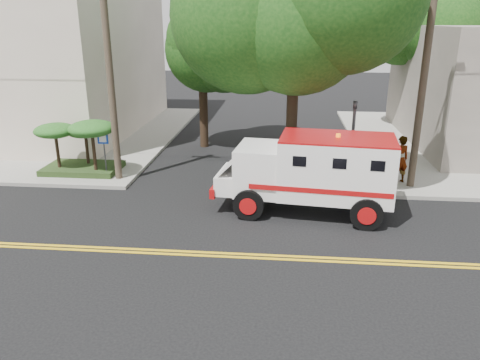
# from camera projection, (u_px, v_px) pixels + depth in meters

# --- Properties ---
(ground) EXTENTS (100.00, 100.00, 0.00)m
(ground) POSITION_uv_depth(u_px,v_px,m) (238.00, 256.00, 13.45)
(ground) COLOR black
(ground) RESTS_ON ground
(sidewalk_nw) EXTENTS (17.00, 17.00, 0.15)m
(sidewalk_nw) POSITION_uv_depth(u_px,v_px,m) (32.00, 134.00, 27.34)
(sidewalk_nw) COLOR gray
(sidewalk_nw) RESTS_ON ground
(utility_pole_left) EXTENTS (0.28, 0.28, 9.00)m
(utility_pole_left) POSITION_uv_depth(u_px,v_px,m) (110.00, 72.00, 18.13)
(utility_pole_left) COLOR #382D23
(utility_pole_left) RESTS_ON ground
(utility_pole_right) EXTENTS (0.28, 0.28, 9.00)m
(utility_pole_right) POSITION_uv_depth(u_px,v_px,m) (424.00, 75.00, 17.25)
(utility_pole_right) COLOR #382D23
(utility_pole_right) RESTS_ON ground
(tree_left) EXTENTS (4.48, 4.20, 7.70)m
(tree_left) POSITION_uv_depth(u_px,v_px,m) (207.00, 34.00, 22.91)
(tree_left) COLOR black
(tree_left) RESTS_ON ground
(tree_right) EXTENTS (4.80, 4.50, 8.20)m
(tree_right) POSITION_uv_depth(u_px,v_px,m) (428.00, 26.00, 25.50)
(tree_right) COLOR black
(tree_right) RESTS_ON ground
(traffic_signal) EXTENTS (0.15, 0.18, 3.60)m
(traffic_signal) POSITION_uv_depth(u_px,v_px,m) (353.00, 137.00, 17.65)
(traffic_signal) COLOR #3F3F42
(traffic_signal) RESTS_ON ground
(accessibility_sign) EXTENTS (0.45, 0.10, 2.02)m
(accessibility_sign) POSITION_uv_depth(u_px,v_px,m) (104.00, 148.00, 19.37)
(accessibility_sign) COLOR #3F3F42
(accessibility_sign) RESTS_ON ground
(palm_planter) EXTENTS (3.52, 2.63, 2.36)m
(palm_planter) POSITION_uv_depth(u_px,v_px,m) (79.00, 139.00, 19.81)
(palm_planter) COLOR #1E3314
(palm_planter) RESTS_ON sidewalk_nw
(armored_truck) EXTENTS (6.26, 3.01, 2.76)m
(armored_truck) POSITION_uv_depth(u_px,v_px,m) (312.00, 170.00, 15.99)
(armored_truck) COLOR white
(armored_truck) RESTS_ON ground
(pedestrian_a) EXTENTS (0.81, 0.65, 1.93)m
(pedestrian_a) POSITION_uv_depth(u_px,v_px,m) (400.00, 159.00, 18.77)
(pedestrian_a) COLOR gray
(pedestrian_a) RESTS_ON sidewalk_ne
(pedestrian_b) EXTENTS (1.05, 1.00, 1.71)m
(pedestrian_b) POSITION_uv_depth(u_px,v_px,m) (386.00, 157.00, 19.47)
(pedestrian_b) COLOR gray
(pedestrian_b) RESTS_ON sidewalk_ne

